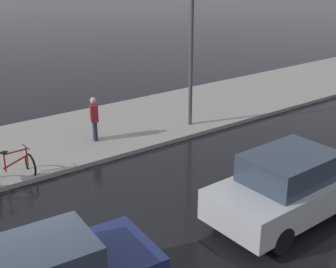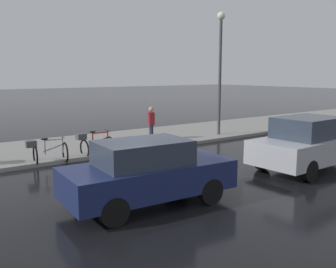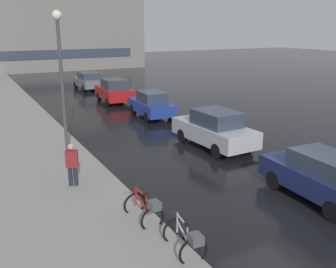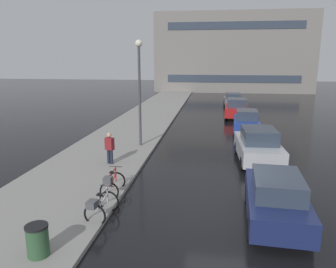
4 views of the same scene
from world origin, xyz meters
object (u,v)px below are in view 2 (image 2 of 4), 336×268
(bicycle_nearest, at_px, (46,151))
(streetlamp, at_px, (220,58))
(pedestrian, at_px, (151,123))
(car_navy, at_px, (148,172))
(bicycle_second, at_px, (94,144))
(car_silver, at_px, (309,143))

(bicycle_nearest, height_order, streetlamp, streetlamp)
(streetlamp, bearing_deg, pedestrian, -100.81)
(car_navy, xyz_separation_m, streetlamp, (-6.09, 8.17, 3.06))
(car_navy, bearing_deg, pedestrian, 145.84)
(bicycle_second, height_order, streetlamp, streetlamp)
(streetlamp, bearing_deg, car_silver, -17.24)
(car_silver, height_order, pedestrian, car_silver)
(bicycle_second, relative_size, pedestrian, 0.86)
(bicycle_nearest, height_order, bicycle_second, bicycle_second)
(pedestrian, relative_size, streetlamp, 0.27)
(bicycle_second, distance_m, streetlamp, 7.73)
(bicycle_second, xyz_separation_m, car_navy, (5.63, -1.22, 0.30))
(car_navy, xyz_separation_m, car_silver, (0.24, 6.20, 0.05))
(bicycle_second, distance_m, pedestrian, 3.59)
(bicycle_nearest, relative_size, car_silver, 0.31)
(bicycle_second, xyz_separation_m, pedestrian, (-1.14, 3.38, 0.43))
(bicycle_second, height_order, car_silver, car_silver)
(car_silver, distance_m, pedestrian, 7.19)
(car_navy, relative_size, pedestrian, 2.54)
(bicycle_nearest, bearing_deg, car_silver, 50.42)
(pedestrian, distance_m, streetlamp, 4.67)
(bicycle_second, height_order, car_navy, car_navy)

